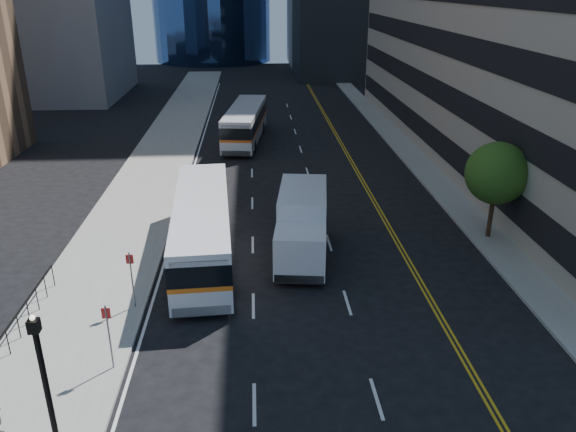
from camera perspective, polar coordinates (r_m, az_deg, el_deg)
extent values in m
plane|color=black|center=(22.55, 5.59, -11.42)|extent=(160.00, 160.00, 0.00)
cube|color=gray|center=(45.77, -12.55, 6.15)|extent=(5.00, 90.00, 0.15)
cube|color=gray|center=(46.85, 11.87, 6.58)|extent=(2.00, 90.00, 0.15)
cylinder|color=#332114|center=(31.28, 19.88, -0.07)|extent=(0.24, 0.24, 2.20)
sphere|color=#254E16|center=(30.50, 20.47, 4.09)|extent=(3.20, 3.20, 3.20)
cylinder|color=black|center=(17.13, -23.16, -16.61)|extent=(0.16, 0.16, 4.20)
cube|color=black|center=(15.86, -24.42, -10.13)|extent=(0.28, 0.28, 0.36)
cube|color=silver|center=(27.80, -8.60, -2.59)|extent=(3.26, 11.85, 1.07)
cube|color=orange|center=(27.54, -8.67, -1.39)|extent=(3.28, 11.87, 0.21)
cube|color=black|center=(27.33, -8.74, -0.36)|extent=(3.28, 11.87, 0.88)
cube|color=silver|center=(27.05, -8.83, 1.07)|extent=(3.26, 11.85, 0.49)
cylinder|color=black|center=(24.92, -11.32, -6.93)|extent=(0.35, 0.99, 0.98)
cylinder|color=black|center=(24.82, -6.00, -6.70)|extent=(0.35, 0.99, 0.98)
cylinder|color=black|center=(30.87, -10.60, -0.90)|extent=(0.35, 0.99, 0.98)
cylinder|color=black|center=(30.79, -6.33, -0.70)|extent=(0.35, 0.99, 0.98)
cube|color=silver|center=(48.78, -4.33, 8.57)|extent=(3.87, 11.60, 1.04)
cube|color=#DA5514|center=(48.64, -4.35, 9.28)|extent=(3.89, 11.63, 0.21)
cube|color=black|center=(48.52, -4.37, 9.88)|extent=(3.89, 11.63, 0.85)
cube|color=silver|center=(48.37, -4.40, 10.70)|extent=(3.87, 11.60, 0.47)
cylinder|color=black|center=(45.78, -6.28, 7.08)|extent=(0.40, 0.98, 0.95)
cylinder|color=black|center=(45.46, -3.49, 7.06)|extent=(0.40, 0.98, 0.95)
cylinder|color=black|center=(51.95, -5.10, 8.98)|extent=(0.40, 0.98, 0.95)
cylinder|color=black|center=(51.67, -2.63, 8.97)|extent=(0.40, 0.98, 0.95)
cube|color=silver|center=(25.33, 1.24, -3.64)|extent=(2.54, 2.37, 2.01)
cube|color=black|center=(24.35, 1.16, -3.77)|extent=(2.09, 0.31, 1.05)
cube|color=silver|center=(28.16, 1.52, 0.42)|extent=(2.84, 4.84, 2.49)
cube|color=black|center=(27.78, 1.41, -3.15)|extent=(2.45, 6.48, 0.24)
cylinder|color=black|center=(25.64, -1.11, -5.63)|extent=(0.38, 0.95, 0.92)
cylinder|color=black|center=(25.57, 3.52, -5.75)|extent=(0.38, 0.95, 0.92)
cylinder|color=black|center=(29.94, -0.40, -1.31)|extent=(0.38, 0.95, 0.92)
cylinder|color=black|center=(29.88, 3.54, -1.40)|extent=(0.38, 0.95, 0.92)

